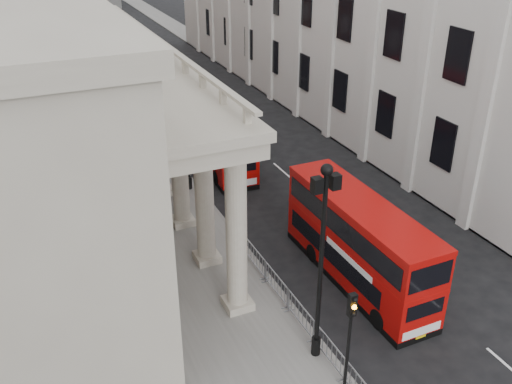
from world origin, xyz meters
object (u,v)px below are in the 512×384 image
at_px(traffic_light, 351,325).
at_px(pedestrian_b, 157,195).
at_px(lamp_post_south, 322,253).
at_px(lamp_post_north, 125,55).
at_px(bus_near, 359,241).
at_px(lamp_post_mid, 185,116).
at_px(bus_far, 217,130).
at_px(pedestrian_a, 180,209).
at_px(pedestrian_c, 131,178).

xyz_separation_m(traffic_light, pedestrian_b, (-2.56, 16.44, -2.19)).
bearing_deg(traffic_light, pedestrian_b, 98.86).
height_order(lamp_post_south, lamp_post_north, same).
xyz_separation_m(bus_near, pedestrian_b, (-6.76, 10.70, -1.26)).
bearing_deg(lamp_post_south, pedestrian_b, 99.69).
bearing_deg(lamp_post_mid, lamp_post_south, -90.00).
bearing_deg(lamp_post_mid, bus_far, 47.07).
bearing_deg(pedestrian_b, traffic_light, 76.59).
bearing_deg(bus_far, pedestrian_b, -134.90).
bearing_deg(traffic_light, pedestrian_a, 97.38).
bearing_deg(traffic_light, bus_far, 81.83).
distance_m(traffic_light, bus_far, 21.67).
bearing_deg(bus_far, lamp_post_mid, -129.35).
xyz_separation_m(lamp_post_north, bus_far, (3.18, -12.58, -2.62)).
bearing_deg(bus_near, traffic_light, -126.50).
bearing_deg(lamp_post_north, pedestrian_b, -97.97).
xyz_separation_m(lamp_post_north, pedestrian_a, (-1.75, -19.75, -4.00)).
xyz_separation_m(traffic_light, pedestrian_c, (-3.48, 19.00, -2.02)).
height_order(bus_far, pedestrian_b, bus_far).
relative_size(pedestrian_a, pedestrian_c, 0.82).
bearing_deg(bus_far, lamp_post_north, 107.74).
height_order(lamp_post_south, bus_near, lamp_post_south).
xyz_separation_m(lamp_post_north, bus_near, (4.30, -28.27, -2.73)).
bearing_deg(bus_far, bus_near, -82.34).
distance_m(lamp_post_north, pedestrian_c, 15.86).
bearing_deg(lamp_post_north, pedestrian_a, -95.06).
bearing_deg(pedestrian_c, pedestrian_b, -81.28).
relative_size(lamp_post_south, lamp_post_mid, 1.00).
height_order(lamp_post_north, bus_near, lamp_post_north).
bearing_deg(pedestrian_a, lamp_post_north, 89.93).
distance_m(bus_far, pedestrian_c, 7.10).
bearing_deg(lamp_post_north, bus_far, -75.83).
bearing_deg(lamp_post_south, lamp_post_mid, 90.00).
bearing_deg(lamp_post_mid, traffic_light, -89.68).
relative_size(lamp_post_south, pedestrian_b, 5.21).
relative_size(lamp_post_north, bus_far, 0.81).
relative_size(lamp_post_mid, traffic_light, 1.93).
relative_size(lamp_post_mid, bus_near, 0.86).
relative_size(lamp_post_south, lamp_post_north, 1.00).
xyz_separation_m(lamp_post_mid, traffic_light, (0.10, -18.02, -1.80)).
distance_m(lamp_post_mid, pedestrian_b, 4.95).
relative_size(bus_near, pedestrian_b, 6.06).
bearing_deg(pedestrian_c, traffic_light, -90.61).
bearing_deg(lamp_post_south, bus_near, 40.93).
height_order(bus_far, pedestrian_a, bus_far).
bearing_deg(bus_far, traffic_light, -94.60).
bearing_deg(bus_near, pedestrian_c, 119.73).
relative_size(lamp_post_south, traffic_light, 1.93).
bearing_deg(pedestrian_b, lamp_post_north, -120.25).
height_order(traffic_light, pedestrian_a, traffic_light).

